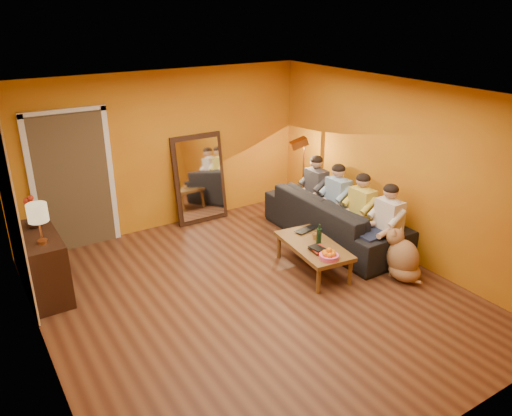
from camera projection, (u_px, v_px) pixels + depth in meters
room_shell at (238, 195)px, 6.30m from camera, size 5.00×5.50×2.60m
white_accent at (8, 200)px, 6.15m from camera, size 0.02×1.90×2.58m
doorway_recess at (71, 180)px, 7.57m from camera, size 1.06×0.30×2.10m
door_jamb_left at (33, 190)px, 7.20m from camera, size 0.08×0.06×2.20m
door_jamb_right at (111, 176)px, 7.76m from camera, size 0.08×0.06×2.20m
door_header at (63, 112)px, 7.07m from camera, size 1.22×0.06×0.08m
mirror_frame at (199, 179)px, 8.54m from camera, size 0.92×0.27×1.51m
mirror_glass at (200, 179)px, 8.51m from camera, size 0.78×0.21×1.35m
sideboard at (44, 264)px, 6.44m from camera, size 0.44×1.18×0.85m
table_lamp at (39, 224)px, 5.95m from camera, size 0.24×0.24×0.51m
sofa at (334, 218)px, 7.95m from camera, size 2.54×0.99×0.74m
coffee_table at (313, 257)px, 7.07m from camera, size 0.76×1.28×0.42m
floor_lamp at (303, 179)px, 8.62m from camera, size 0.37×0.33×1.44m
dog at (403, 254)px, 6.82m from camera, size 0.41×0.63×0.73m
person_far_left at (388, 224)px, 7.14m from camera, size 0.70×0.44×1.22m
person_mid_left at (361, 212)px, 7.57m from camera, size 0.70×0.44×1.22m
person_mid_right at (337, 201)px, 8.00m from camera, size 0.70×0.44×1.22m
person_far_right at (316, 191)px, 8.43m from camera, size 0.70×0.44×1.22m
fruit_bowl at (329, 253)px, 6.55m from camera, size 0.26×0.26×0.16m
wine_bottle at (319, 234)px, 6.91m from camera, size 0.07×0.07×0.31m
tumbler at (315, 236)px, 7.12m from camera, size 0.11×0.11×0.08m
laptop at (308, 231)px, 7.34m from camera, size 0.39×0.29×0.03m
book_lower at (312, 252)px, 6.74m from camera, size 0.19×0.25×0.02m
book_mid at (312, 250)px, 6.74m from camera, size 0.24×0.29×0.02m
book_upper at (313, 250)px, 6.71m from camera, size 0.17×0.22×0.02m
vase at (33, 220)px, 6.44m from camera, size 0.20×0.20×0.21m
flowers at (30, 202)px, 6.35m from camera, size 0.17×0.17×0.45m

